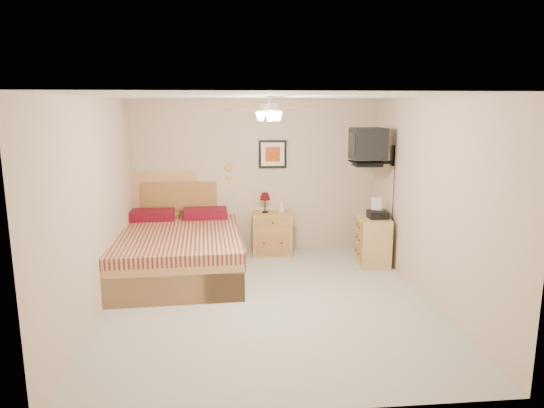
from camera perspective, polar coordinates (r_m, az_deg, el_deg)
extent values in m
plane|color=#A49F94|center=(6.17, -0.46, -11.37)|extent=(4.50, 4.50, 0.00)
cube|color=white|center=(5.69, -0.50, 12.52)|extent=(4.00, 4.50, 0.04)
cube|color=#C2A88E|center=(8.02, -1.87, 3.24)|extent=(4.00, 0.04, 2.50)
cube|color=#C2A88E|center=(3.64, 2.58, -6.91)|extent=(4.00, 0.04, 2.50)
cube|color=#C2A88E|center=(5.98, -19.95, -0.28)|extent=(0.04, 4.50, 2.50)
cube|color=#C2A88E|center=(6.29, 17.97, 0.41)|extent=(0.04, 4.50, 2.50)
cube|color=#A56E35|center=(7.98, 0.04, -3.44)|extent=(0.66, 0.51, 0.69)
imported|color=silver|center=(7.90, 1.18, -0.24)|extent=(0.09, 0.09, 0.22)
cube|color=black|center=(7.97, 0.07, 5.88)|extent=(0.46, 0.04, 0.46)
cube|color=#B0864E|center=(7.60, 11.80, -4.24)|extent=(0.48, 0.66, 0.74)
imported|color=tan|center=(7.68, 11.06, -1.09)|extent=(0.23, 0.30, 0.03)
imported|color=gray|center=(7.69, 11.20, -0.89)|extent=(0.27, 0.31, 0.02)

